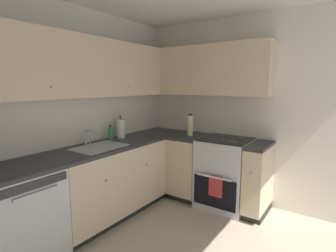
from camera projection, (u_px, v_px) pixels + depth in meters
name	position (u px, v px, depth m)	size (l,w,h in m)	color
wall_back	(56.00, 117.00, 2.83)	(3.64, 0.05, 2.45)	silver
wall_right	(257.00, 112.00, 3.37)	(0.05, 3.31, 2.45)	silver
dishwasher	(20.00, 218.00, 2.28)	(0.60, 0.63, 0.85)	silver
lower_cabinets_back	(109.00, 182.00, 3.13)	(1.47, 0.62, 0.85)	beige
countertop_back	(108.00, 146.00, 3.05)	(2.68, 0.60, 0.04)	#2D2D33
lower_cabinets_right	(211.00, 171.00, 3.50)	(0.62, 1.27, 0.85)	beige
countertop_right	(212.00, 139.00, 3.43)	(0.60, 1.27, 0.03)	#2D2D33
oven_range	(225.00, 172.00, 3.40)	(0.68, 0.62, 1.04)	silver
upper_cabinets_back	(85.00, 67.00, 2.86)	(2.36, 0.34, 0.65)	beige
upper_cabinets_right	(203.00, 71.00, 3.53)	(0.32, 1.82, 0.65)	beige
sink	(100.00, 151.00, 2.92)	(0.57, 0.40, 0.10)	#B7B7BC
faucet	(88.00, 136.00, 3.01)	(0.07, 0.16, 0.18)	silver
soap_bottle	(111.00, 133.00, 3.31)	(0.06, 0.06, 0.19)	#338C4C
paper_towel_roll	(121.00, 129.00, 3.43)	(0.11, 0.11, 0.30)	white
oil_bottle	(190.00, 125.00, 3.59)	(0.08, 0.08, 0.30)	beige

